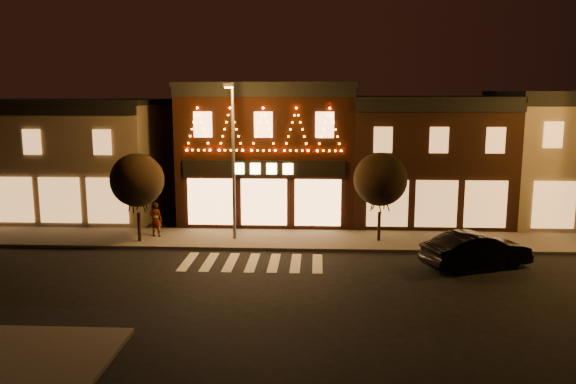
{
  "coord_description": "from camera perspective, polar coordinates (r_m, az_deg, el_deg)",
  "views": [
    {
      "loc": [
        2.95,
        -21.65,
        7.8
      ],
      "look_at": [
        1.65,
        4.0,
        3.32
      ],
      "focal_mm": 36.17,
      "sensor_mm": 36.0,
      "label": 1
    }
  ],
  "objects": [
    {
      "name": "building_right_a",
      "position": [
        36.47,
        13.26,
        3.27
      ],
      "size": [
        9.2,
        8.28,
        7.5
      ],
      "color": "#361D13",
      "rests_on": "ground"
    },
    {
      "name": "dark_sedan",
      "position": [
        27.29,
        18.05,
        -5.47
      ],
      "size": [
        5.17,
        3.37,
        1.61
      ],
      "primitive_type": "imported",
      "rotation": [
        0.0,
        0.0,
        1.94
      ],
      "color": "black",
      "rests_on": "ground"
    },
    {
      "name": "building_left",
      "position": [
        39.27,
        -21.11,
        3.18
      ],
      "size": [
        12.2,
        8.28,
        7.3
      ],
      "color": "#746653",
      "rests_on": "ground"
    },
    {
      "name": "tree_right",
      "position": [
        29.96,
        9.07,
        1.24
      ],
      "size": [
        2.74,
        2.74,
        4.59
      ],
      "rotation": [
        0.0,
        0.0,
        -0.04
      ],
      "color": "black",
      "rests_on": "sidewalk_far"
    },
    {
      "name": "building_pulp",
      "position": [
        35.94,
        -1.82,
        4.08
      ],
      "size": [
        10.2,
        8.34,
        8.3
      ],
      "color": "black",
      "rests_on": "ground"
    },
    {
      "name": "pedestrian",
      "position": [
        31.67,
        -12.87,
        -2.63
      ],
      "size": [
        0.73,
        0.53,
        1.84
      ],
      "primitive_type": "imported",
      "rotation": [
        0.0,
        0.0,
        2.99
      ],
      "color": "gray",
      "rests_on": "sidewalk_far"
    },
    {
      "name": "ground",
      "position": [
        23.2,
        -4.63,
        -9.79
      ],
      "size": [
        120.0,
        120.0,
        0.0
      ],
      "primitive_type": "plane",
      "color": "black",
      "rests_on": "ground"
    },
    {
      "name": "building_right_b",
      "position": [
        39.08,
        26.38,
        3.15
      ],
      "size": [
        9.2,
        8.28,
        7.8
      ],
      "color": "#746653",
      "rests_on": "ground"
    },
    {
      "name": "sidewalk_far",
      "position": [
        30.66,
        1.04,
        -4.71
      ],
      "size": [
        44.0,
        4.0,
        0.15
      ],
      "primitive_type": "cube",
      "color": "#47423D",
      "rests_on": "ground"
    },
    {
      "name": "tree_left",
      "position": [
        30.43,
        -14.61,
        1.14
      ],
      "size": [
        2.73,
        2.73,
        4.56
      ],
      "rotation": [
        0.0,
        0.0,
        -0.24
      ],
      "color": "black",
      "rests_on": "sidewalk_far"
    },
    {
      "name": "streetlamp_mid",
      "position": [
        29.67,
        -5.45,
        4.22
      ],
      "size": [
        0.52,
        1.85,
        8.09
      ],
      "rotation": [
        0.0,
        0.0,
        -0.05
      ],
      "color": "#59595E",
      "rests_on": "sidewalk_far"
    }
  ]
}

